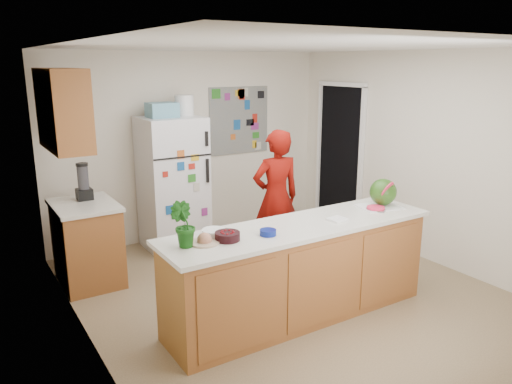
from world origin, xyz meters
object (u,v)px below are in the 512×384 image
person (276,198)px  watermelon (383,192)px  refrigerator (173,184)px  cherry_bowl (227,236)px

person → watermelon: bearing=121.9°
refrigerator → cherry_bowl: refrigerator is taller
refrigerator → person: size_ratio=1.05×
person → cherry_bowl: 1.82m
refrigerator → watermelon: refrigerator is taller
refrigerator → cherry_bowl: size_ratio=8.09×
refrigerator → person: bearing=-55.1°
watermelon → person: bearing=113.8°
person → cherry_bowl: person is taller
refrigerator → person: 1.42m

